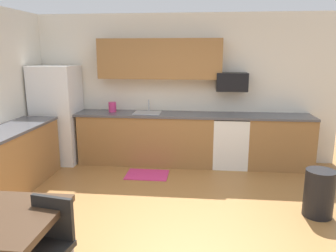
% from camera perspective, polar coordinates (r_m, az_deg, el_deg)
% --- Properties ---
extents(ground_plane, '(12.00, 12.00, 0.00)m').
position_cam_1_polar(ground_plane, '(4.08, -1.55, -17.00)').
color(ground_plane, '#9E6B38').
extents(wall_back, '(5.80, 0.10, 2.70)m').
position_cam_1_polar(wall_back, '(6.22, 1.62, 6.47)').
color(wall_back, silver).
rests_on(wall_back, ground).
extents(cabinet_run_back, '(2.43, 0.60, 0.90)m').
position_cam_1_polar(cabinet_run_back, '(6.11, -3.72, -2.26)').
color(cabinet_run_back, olive).
rests_on(cabinet_run_back, ground).
extents(cabinet_run_back_right, '(1.12, 0.60, 0.90)m').
position_cam_1_polar(cabinet_run_back_right, '(6.17, 18.59, -2.75)').
color(cabinet_run_back_right, olive).
rests_on(cabinet_run_back_right, ground).
extents(cabinet_run_left, '(0.60, 2.00, 0.90)m').
position_cam_1_polar(cabinet_run_left, '(5.37, -25.60, -5.63)').
color(cabinet_run_left, olive).
rests_on(cabinet_run_left, ground).
extents(countertop_back, '(4.80, 0.64, 0.04)m').
position_cam_1_polar(countertop_back, '(5.94, 1.33, 1.98)').
color(countertop_back, '#4C4C51').
rests_on(countertop_back, cabinet_run_back).
extents(countertop_left, '(0.64, 2.00, 0.04)m').
position_cam_1_polar(countertop_left, '(5.25, -26.09, -0.75)').
color(countertop_left, '#4C4C51').
rests_on(countertop_left, cabinet_run_left).
extents(upper_cabinets_back, '(2.20, 0.34, 0.70)m').
position_cam_1_polar(upper_cabinets_back, '(6.00, -1.43, 11.51)').
color(upper_cabinets_back, olive).
extents(refrigerator, '(0.76, 0.70, 1.78)m').
position_cam_1_polar(refrigerator, '(6.42, -18.52, 1.88)').
color(refrigerator, white).
rests_on(refrigerator, ground).
extents(oven_range, '(0.60, 0.60, 0.91)m').
position_cam_1_polar(oven_range, '(6.04, 10.60, -2.57)').
color(oven_range, white).
rests_on(oven_range, ground).
extents(microwave, '(0.54, 0.36, 0.32)m').
position_cam_1_polar(microwave, '(5.96, 10.93, 7.50)').
color(microwave, black).
extents(sink_basin, '(0.48, 0.40, 0.14)m').
position_cam_1_polar(sink_basin, '(6.01, -3.57, 1.70)').
color(sink_basin, '#A5A8AD').
rests_on(sink_basin, countertop_back).
extents(sink_faucet, '(0.02, 0.02, 0.24)m').
position_cam_1_polar(sink_faucet, '(6.16, -3.32, 3.48)').
color(sink_faucet, '#B2B5BA').
rests_on(sink_faucet, countertop_back).
extents(chair_near_table, '(0.46, 0.46, 0.85)m').
position_cam_1_polar(chair_near_table, '(3.04, -20.25, -18.14)').
color(chair_near_table, black).
rests_on(chair_near_table, ground).
extents(trash_bin, '(0.36, 0.36, 0.60)m').
position_cam_1_polar(trash_bin, '(4.60, 24.59, -10.50)').
color(trash_bin, black).
rests_on(trash_bin, ground).
extents(floor_mat, '(0.70, 0.50, 0.01)m').
position_cam_1_polar(floor_mat, '(5.62, -3.62, -8.38)').
color(floor_mat, '#CC3372').
rests_on(floor_mat, ground).
extents(kettle, '(0.14, 0.14, 0.20)m').
position_cam_1_polar(kettle, '(6.18, -9.57, 3.17)').
color(kettle, '#CC3372').
rests_on(kettle, countertop_back).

